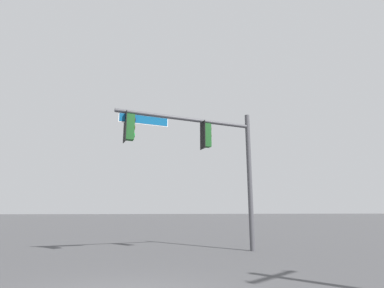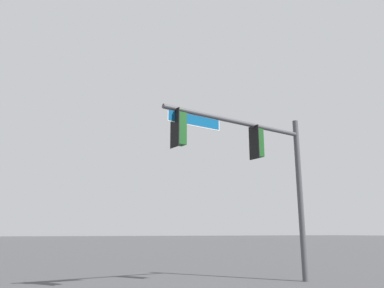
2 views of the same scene
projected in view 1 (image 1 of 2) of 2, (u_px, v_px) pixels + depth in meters
name	position (u px, v px, depth m)	size (l,w,h in m)	color
signal_pole_near	(204.00, 148.00, 13.67)	(6.50, 1.45, 6.46)	#47474C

